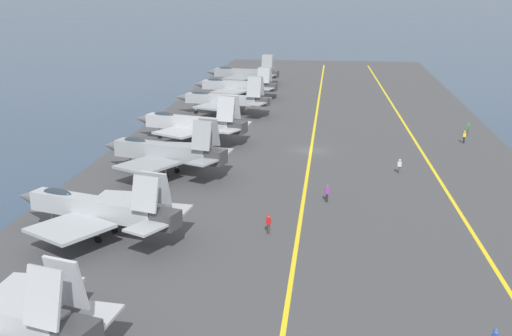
{
  "coord_description": "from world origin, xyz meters",
  "views": [
    {
      "loc": [
        -80.71,
        -2.57,
        21.12
      ],
      "look_at": [
        -17.74,
        5.04,
        2.9
      ],
      "focal_mm": 45.0,
      "sensor_mm": 36.0,
      "label": 1
    }
  ],
  "objects_px": {
    "parked_jet_seventh": "(236,86)",
    "parked_jet_eighth": "(243,73)",
    "crew_green_vest": "(468,128)",
    "crew_red_vest": "(269,223)",
    "crew_purple_vest": "(327,193)",
    "parked_jet_third": "(97,208)",
    "crew_white_vest": "(400,166)",
    "parked_jet_fourth": "(164,152)",
    "crew_yellow_vest": "(464,136)",
    "parked_jet_fifth": "(191,123)",
    "parked_jet_sixth": "(224,100)"
  },
  "relations": [
    {
      "from": "parked_jet_fifth",
      "to": "crew_green_vest",
      "type": "xyz_separation_m",
      "value": [
        8.51,
        -38.25,
        -1.58
      ]
    },
    {
      "from": "parked_jet_sixth",
      "to": "crew_red_vest",
      "type": "height_order",
      "value": "parked_jet_sixth"
    },
    {
      "from": "crew_white_vest",
      "to": "crew_purple_vest",
      "type": "bearing_deg",
      "value": 143.74
    },
    {
      "from": "parked_jet_third",
      "to": "crew_green_vest",
      "type": "distance_m",
      "value": 57.92
    },
    {
      "from": "crew_purple_vest",
      "to": "parked_jet_third",
      "type": "bearing_deg",
      "value": 120.76
    },
    {
      "from": "parked_jet_seventh",
      "to": "crew_white_vest",
      "type": "height_order",
      "value": "parked_jet_seventh"
    },
    {
      "from": "parked_jet_third",
      "to": "crew_yellow_vest",
      "type": "xyz_separation_m",
      "value": [
        38.12,
        -37.28,
        -1.58
      ]
    },
    {
      "from": "parked_jet_fourth",
      "to": "parked_jet_third",
      "type": "bearing_deg",
      "value": 176.95
    },
    {
      "from": "parked_jet_fifth",
      "to": "parked_jet_eighth",
      "type": "relative_size",
      "value": 1.04
    },
    {
      "from": "parked_jet_seventh",
      "to": "crew_white_vest",
      "type": "distance_m",
      "value": 54.44
    },
    {
      "from": "crew_red_vest",
      "to": "parked_jet_sixth",
      "type": "bearing_deg",
      "value": 13.79
    },
    {
      "from": "parked_jet_fifth",
      "to": "parked_jet_sixth",
      "type": "height_order",
      "value": "parked_jet_fifth"
    },
    {
      "from": "parked_jet_third",
      "to": "crew_white_vest",
      "type": "distance_m",
      "value": 35.3
    },
    {
      "from": "parked_jet_seventh",
      "to": "crew_purple_vest",
      "type": "bearing_deg",
      "value": -163.04
    },
    {
      "from": "parked_jet_third",
      "to": "crew_purple_vest",
      "type": "relative_size",
      "value": 9.34
    },
    {
      "from": "parked_jet_third",
      "to": "parked_jet_sixth",
      "type": "distance_m",
      "value": 53.08
    },
    {
      "from": "parked_jet_fifth",
      "to": "crew_white_vest",
      "type": "bearing_deg",
      "value": -114.4
    },
    {
      "from": "crew_green_vest",
      "to": "crew_purple_vest",
      "type": "height_order",
      "value": "crew_green_vest"
    },
    {
      "from": "crew_white_vest",
      "to": "crew_purple_vest",
      "type": "distance_m",
      "value": 13.6
    },
    {
      "from": "crew_yellow_vest",
      "to": "parked_jet_seventh",
      "type": "bearing_deg",
      "value": 48.28
    },
    {
      "from": "parked_jet_sixth",
      "to": "parked_jet_seventh",
      "type": "xyz_separation_m",
      "value": [
        17.17,
        0.6,
        -0.37
      ]
    },
    {
      "from": "parked_jet_sixth",
      "to": "crew_yellow_vest",
      "type": "bearing_deg",
      "value": -112.87
    },
    {
      "from": "parked_jet_fourth",
      "to": "crew_red_vest",
      "type": "relative_size",
      "value": 8.54
    },
    {
      "from": "parked_jet_third",
      "to": "crew_green_vest",
      "type": "height_order",
      "value": "parked_jet_third"
    },
    {
      "from": "parked_jet_third",
      "to": "crew_white_vest",
      "type": "height_order",
      "value": "parked_jet_third"
    },
    {
      "from": "parked_jet_fourth",
      "to": "crew_red_vest",
      "type": "bearing_deg",
      "value": -140.44
    },
    {
      "from": "parked_jet_sixth",
      "to": "crew_white_vest",
      "type": "height_order",
      "value": "parked_jet_sixth"
    },
    {
      "from": "parked_jet_fifth",
      "to": "crew_red_vest",
      "type": "bearing_deg",
      "value": -156.73
    },
    {
      "from": "parked_jet_third",
      "to": "crew_yellow_vest",
      "type": "bearing_deg",
      "value": -44.36
    },
    {
      "from": "crew_yellow_vest",
      "to": "crew_red_vest",
      "type": "relative_size",
      "value": 0.96
    },
    {
      "from": "parked_jet_fourth",
      "to": "crew_white_vest",
      "type": "height_order",
      "value": "parked_jet_fourth"
    },
    {
      "from": "crew_white_vest",
      "to": "crew_yellow_vest",
      "type": "bearing_deg",
      "value": -32.55
    },
    {
      "from": "parked_jet_eighth",
      "to": "crew_white_vest",
      "type": "bearing_deg",
      "value": -157.52
    },
    {
      "from": "parked_jet_sixth",
      "to": "crew_white_vest",
      "type": "distance_m",
      "value": 39.83
    },
    {
      "from": "parked_jet_fourth",
      "to": "crew_white_vest",
      "type": "xyz_separation_m",
      "value": [
        3.91,
        -26.26,
        -1.83
      ]
    },
    {
      "from": "crew_purple_vest",
      "to": "parked_jet_seventh",
      "type": "bearing_deg",
      "value": 16.96
    },
    {
      "from": "parked_jet_third",
      "to": "parked_jet_eighth",
      "type": "xyz_separation_m",
      "value": [
        87.71,
        -0.21,
        -0.23
      ]
    },
    {
      "from": "crew_green_vest",
      "to": "crew_red_vest",
      "type": "xyz_separation_m",
      "value": [
        -40.72,
        24.4,
        -0.0
      ]
    },
    {
      "from": "parked_jet_seventh",
      "to": "parked_jet_eighth",
      "type": "bearing_deg",
      "value": 3.48
    },
    {
      "from": "crew_green_vest",
      "to": "crew_red_vest",
      "type": "relative_size",
      "value": 1.0
    },
    {
      "from": "parked_jet_seventh",
      "to": "crew_green_vest",
      "type": "height_order",
      "value": "parked_jet_seventh"
    },
    {
      "from": "parked_jet_eighth",
      "to": "crew_white_vest",
      "type": "height_order",
      "value": "parked_jet_eighth"
    },
    {
      "from": "crew_purple_vest",
      "to": "crew_yellow_vest",
      "type": "bearing_deg",
      "value": -34.11
    },
    {
      "from": "crew_yellow_vest",
      "to": "parked_jet_eighth",
      "type": "bearing_deg",
      "value": 36.78
    },
    {
      "from": "parked_jet_fourth",
      "to": "crew_purple_vest",
      "type": "relative_size",
      "value": 8.81
    },
    {
      "from": "parked_jet_seventh",
      "to": "parked_jet_eighth",
      "type": "xyz_separation_m",
      "value": [
        17.49,
        1.06,
        0.04
      ]
    },
    {
      "from": "parked_jet_third",
      "to": "parked_jet_fourth",
      "type": "height_order",
      "value": "parked_jet_fourth"
    },
    {
      "from": "parked_jet_third",
      "to": "parked_jet_fourth",
      "type": "distance_m",
      "value": 18.51
    },
    {
      "from": "parked_jet_fifth",
      "to": "crew_green_vest",
      "type": "distance_m",
      "value": 39.22
    },
    {
      "from": "parked_jet_seventh",
      "to": "crew_white_vest",
      "type": "xyz_separation_m",
      "value": [
        -47.83,
        -25.97,
        -1.35
      ]
    }
  ]
}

